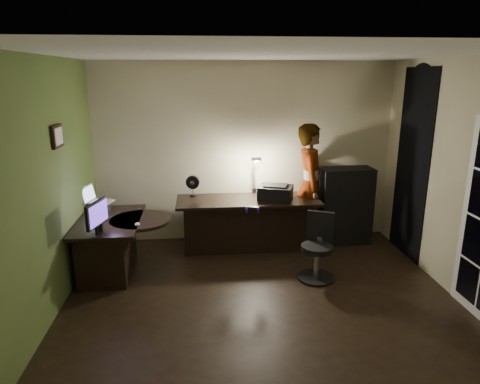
{
  "coord_description": "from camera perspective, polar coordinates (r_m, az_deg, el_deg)",
  "views": [
    {
      "loc": [
        -0.64,
        -4.38,
        2.51
      ],
      "look_at": [
        -0.15,
        1.05,
        1.0
      ],
      "focal_mm": 32.0,
      "sensor_mm": 36.0,
      "label": 1
    }
  ],
  "objects": [
    {
      "name": "wall_left",
      "position": [
        4.81,
        -24.61,
        0.1
      ],
      "size": [
        0.01,
        4.0,
        2.7
      ],
      "primitive_type": "cube",
      "color": "#BAB08C",
      "rests_on": "floor"
    },
    {
      "name": "framed_picture",
      "position": [
        5.12,
        -23.25,
        6.84
      ],
      "size": [
        0.04,
        0.3,
        0.25
      ],
      "primitive_type": "cube",
      "color": "black",
      "rests_on": "wall_left"
    },
    {
      "name": "pen",
      "position": [
        5.59,
        -16.91,
        -3.88
      ],
      "size": [
        0.09,
        0.14,
        0.01
      ],
      "primitive_type": "cube",
      "rotation": [
        0.0,
        0.0,
        0.53
      ],
      "color": "black",
      "rests_on": "desk_left"
    },
    {
      "name": "mouse",
      "position": [
        5.39,
        -13.51,
        -4.19
      ],
      "size": [
        0.09,
        0.11,
        0.04
      ],
      "primitive_type": "ellipsoid",
      "rotation": [
        0.0,
        0.0,
        -0.37
      ],
      "color": "silver",
      "rests_on": "desk_left"
    },
    {
      "name": "cabinet",
      "position": [
        6.68,
        13.78,
        -1.77
      ],
      "size": [
        0.79,
        0.42,
        1.16
      ],
      "primitive_type": "cube",
      "rotation": [
        0.0,
        0.0,
        0.04
      ],
      "color": "black",
      "rests_on": "floor"
    },
    {
      "name": "desk_fan",
      "position": [
        6.3,
        -6.3,
        0.85
      ],
      "size": [
        0.21,
        0.14,
        0.31
      ],
      "primitive_type": "cube",
      "rotation": [
        0.0,
        0.0,
        -0.18
      ],
      "color": "black",
      "rests_on": "desk_right"
    },
    {
      "name": "printer",
      "position": [
        6.13,
        4.75,
        0.02
      ],
      "size": [
        0.57,
        0.5,
        0.21
      ],
      "primitive_type": "cube",
      "rotation": [
        0.0,
        0.0,
        -0.33
      ],
      "color": "black",
      "rests_on": "desk_right"
    },
    {
      "name": "desk_lamp",
      "position": [
        6.42,
        1.94,
        2.55
      ],
      "size": [
        0.15,
        0.28,
        0.59
      ],
      "primitive_type": "cube",
      "rotation": [
        0.0,
        0.0,
        -0.04
      ],
      "color": "black",
      "rests_on": "desk_right"
    },
    {
      "name": "floor",
      "position": [
        5.09,
        2.83,
        -14.15
      ],
      "size": [
        4.5,
        4.0,
        0.01
      ],
      "primitive_type": "cube",
      "color": "black",
      "rests_on": "ground"
    },
    {
      "name": "arched_doorway",
      "position": [
        6.35,
        21.97,
        3.37
      ],
      "size": [
        0.01,
        0.9,
        2.6
      ],
      "primitive_type": "cube",
      "color": "black",
      "rests_on": "floor"
    },
    {
      "name": "wall_right",
      "position": [
        5.37,
        27.6,
        1.24
      ],
      "size": [
        0.01,
        4.0,
        2.7
      ],
      "primitive_type": "cube",
      "color": "#BAB08C",
      "rests_on": "floor"
    },
    {
      "name": "desk_left",
      "position": [
        5.79,
        -16.76,
        -6.97
      ],
      "size": [
        0.79,
        1.27,
        0.73
      ],
      "primitive_type": "cube",
      "rotation": [
        0.0,
        0.0,
        0.01
      ],
      "color": "black",
      "rests_on": "floor"
    },
    {
      "name": "headphones",
      "position": [
        5.52,
        1.64,
        -2.34
      ],
      "size": [
        0.2,
        0.12,
        0.09
      ],
      "primitive_type": "cube",
      "rotation": [
        0.0,
        0.0,
        -0.21
      ],
      "color": "#1A1397",
      "rests_on": "desk_right"
    },
    {
      "name": "wall_back",
      "position": [
        6.52,
        0.56,
        5.23
      ],
      "size": [
        4.5,
        0.01,
        2.7
      ],
      "primitive_type": "cube",
      "color": "#BAB08C",
      "rests_on": "floor"
    },
    {
      "name": "phone",
      "position": [
        5.43,
        -16.26,
        -4.41
      ],
      "size": [
        0.08,
        0.13,
        0.01
      ],
      "primitive_type": "cube",
      "rotation": [
        0.0,
        0.0,
        -0.14
      ],
      "color": "black",
      "rests_on": "desk_left"
    },
    {
      "name": "notepad",
      "position": [
        5.35,
        -18.88,
        -4.93
      ],
      "size": [
        0.17,
        0.22,
        0.01
      ],
      "primitive_type": "cube",
      "rotation": [
        0.0,
        0.0,
        0.12
      ],
      "color": "silver",
      "rests_on": "desk_left"
    },
    {
      "name": "speaker",
      "position": [
        5.25,
        -18.17,
        -4.27
      ],
      "size": [
        0.07,
        0.07,
        0.17
      ],
      "primitive_type": "cylinder",
      "rotation": [
        0.0,
        0.0,
        0.02
      ],
      "color": "black",
      "rests_on": "desk_left"
    },
    {
      "name": "laptop_stand",
      "position": [
        6.21,
        -18.02,
        -1.66
      ],
      "size": [
        0.27,
        0.25,
        0.09
      ],
      "primitive_type": "cube",
      "rotation": [
        0.0,
        0.0,
        0.36
      ],
      "color": "silver",
      "rests_on": "desk_left"
    },
    {
      "name": "monitor",
      "position": [
        5.14,
        -18.65,
        -4.01
      ],
      "size": [
        0.21,
        0.46,
        0.3
      ],
      "primitive_type": "cube",
      "rotation": [
        0.0,
        0.0,
        -0.27
      ],
      "color": "black",
      "rests_on": "desk_left"
    },
    {
      "name": "desk_right",
      "position": [
        6.27,
        1.05,
        -4.33
      ],
      "size": [
        2.05,
        0.72,
        0.77
      ],
      "primitive_type": "cube",
      "rotation": [
        0.0,
        0.0,
        0.0
      ],
      "color": "black",
      "rests_on": "floor"
    },
    {
      "name": "ceiling",
      "position": [
        4.43,
        3.32,
        17.99
      ],
      "size": [
        4.5,
        4.0,
        0.01
      ],
      "primitive_type": "cube",
      "color": "silver",
      "rests_on": "floor"
    },
    {
      "name": "office_chair",
      "position": [
        5.45,
        10.23,
        -7.34
      ],
      "size": [
        0.62,
        0.62,
        0.84
      ],
      "primitive_type": "cube",
      "rotation": [
        0.0,
        0.0,
        -0.42
      ],
      "color": "black",
      "rests_on": "floor"
    },
    {
      "name": "person",
      "position": [
        6.43,
        9.31,
        0.91
      ],
      "size": [
        0.54,
        0.72,
        1.83
      ],
      "primitive_type": "imported",
      "rotation": [
        0.0,
        0.0,
        1.41
      ],
      "color": "#D8A88C",
      "rests_on": "floor"
    },
    {
      "name": "green_wall_overlay",
      "position": [
        4.8,
        -24.44,
        0.1
      ],
      "size": [
        0.0,
        4.0,
        2.7
      ],
      "primitive_type": "cube",
      "color": "#4F672E",
      "rests_on": "floor"
    },
    {
      "name": "wall_front",
      "position": [
        2.72,
        9.12,
        -9.96
      ],
      "size": [
        4.5,
        0.01,
        2.7
      ],
      "primitive_type": "cube",
      "color": "#BAB08C",
      "rests_on": "floor"
    },
    {
      "name": "laptop",
      "position": [
        6.16,
        -18.15,
        -0.25
      ],
      "size": [
        0.41,
        0.39,
        0.23
      ],
      "primitive_type": "cube",
      "rotation": [
        0.0,
        0.0,
        -0.25
      ],
      "color": "silver",
      "rests_on": "laptop_stand"
    }
  ]
}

